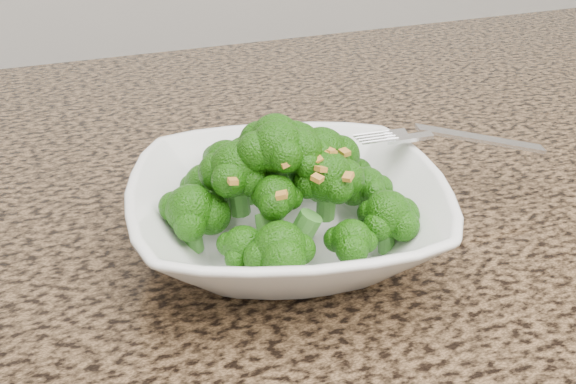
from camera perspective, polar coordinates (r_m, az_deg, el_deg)
name	(u,v)px	position (r m, az deg, el deg)	size (l,w,h in m)	color
granite_counter	(386,211)	(0.66, 7.74, -1.48)	(1.64, 1.04, 0.03)	brown
bowl	(288,215)	(0.56, 0.00, -1.85)	(0.24, 0.24, 0.06)	white
broccoli_pile	(288,138)	(0.53, 0.00, 4.32)	(0.21, 0.21, 0.07)	#20650B
garlic_topping	(288,88)	(0.51, 0.00, 8.25)	(0.13, 0.13, 0.01)	gold
fork	(423,136)	(0.61, 10.61, 4.36)	(0.19, 0.03, 0.01)	silver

